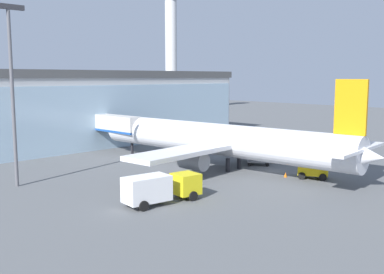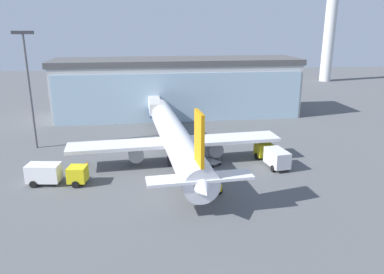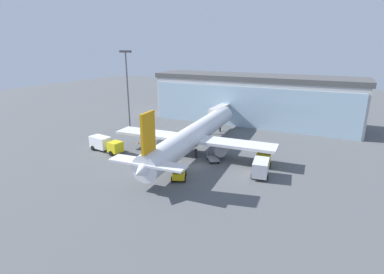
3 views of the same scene
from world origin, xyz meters
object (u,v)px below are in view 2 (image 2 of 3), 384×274
object	(u,v)px
jet_bridge	(154,106)
apron_light_mast	(29,81)
control_tower	(332,10)
fuel_truck	(272,155)
safety_cone_nose	(192,182)
airplane	(175,137)
catering_truck	(55,173)
safety_cone_wingtip	(87,163)
baggage_cart	(210,161)
pushback_tug	(209,184)

from	to	relation	value
jet_bridge	apron_light_mast	distance (m)	23.14
control_tower	fuel_truck	world-z (taller)	control_tower
safety_cone_nose	apron_light_mast	bearing A→B (deg)	144.43
airplane	safety_cone_nose	size ratio (longest dim) A/B	73.23
apron_light_mast	safety_cone_nose	xyz separation A→B (m)	(23.48, -16.79, -10.59)
catering_truck	jet_bridge	bearing A→B (deg)	71.12
airplane	catering_truck	size ratio (longest dim) A/B	5.36
catering_truck	safety_cone_wingtip	size ratio (longest dim) A/B	13.66
apron_light_mast	safety_cone_nose	distance (m)	30.75
baggage_cart	jet_bridge	bearing A→B (deg)	158.79
fuel_truck	baggage_cart	bearing A→B (deg)	73.44
safety_cone_nose	pushback_tug	bearing A→B (deg)	-56.18
jet_bridge	control_tower	size ratio (longest dim) A/B	0.28
control_tower	fuel_truck	size ratio (longest dim) A/B	5.40
jet_bridge	safety_cone_wingtip	world-z (taller)	jet_bridge
control_tower	safety_cone_nose	xyz separation A→B (m)	(-55.51, -82.49, -23.14)
jet_bridge	pushback_tug	world-z (taller)	jet_bridge
jet_bridge	safety_cone_wingtip	xyz separation A→B (m)	(-9.87, -19.71, -3.89)
jet_bridge	fuel_truck	size ratio (longest dim) A/B	1.49
fuel_truck	safety_cone_wingtip	world-z (taller)	fuel_truck
jet_bridge	safety_cone_wingtip	size ratio (longest dim) A/B	20.53
apron_light_mast	catering_truck	bearing A→B (deg)	-66.69
control_tower	apron_light_mast	xyz separation A→B (m)	(-78.98, -65.70, -12.54)
catering_truck	pushback_tug	xyz separation A→B (m)	(18.68, -4.24, -0.49)
fuel_truck	airplane	bearing A→B (deg)	66.26
apron_light_mast	safety_cone_wingtip	size ratio (longest dim) A/B	33.21
catering_truck	safety_cone_nose	distance (m)	17.08
catering_truck	apron_light_mast	bearing A→B (deg)	120.23
airplane	safety_cone_nose	bearing A→B (deg)	-175.24
apron_light_mast	catering_truck	size ratio (longest dim) A/B	2.43
airplane	safety_cone_nose	world-z (taller)	airplane
safety_cone_wingtip	pushback_tug	bearing A→B (deg)	-34.00
apron_light_mast	fuel_truck	distance (m)	38.48
catering_truck	control_tower	bearing A→B (deg)	55.05
airplane	fuel_truck	distance (m)	14.18
jet_bridge	baggage_cart	world-z (taller)	jet_bridge
control_tower	safety_cone_nose	world-z (taller)	control_tower
control_tower	safety_cone_nose	size ratio (longest dim) A/B	74.21
apron_light_mast	fuel_truck	xyz separation A→B (m)	(35.50, -11.48, -9.40)
fuel_truck	baggage_cart	xyz separation A→B (m)	(-8.75, 1.07, -0.97)
airplane	safety_cone_wingtip	distance (m)	12.99
control_tower	fuel_truck	bearing A→B (deg)	-119.40
catering_truck	fuel_truck	xyz separation A→B (m)	(28.98, 3.65, 0.00)
control_tower	fuel_truck	xyz separation A→B (m)	(-43.48, -77.18, -21.94)
jet_bridge	fuel_truck	bearing A→B (deg)	-146.41
control_tower	baggage_cart	bearing A→B (deg)	-124.46
baggage_cart	airplane	bearing A→B (deg)	-156.54
jet_bridge	fuel_truck	xyz separation A→B (m)	(16.32, -22.54, -2.70)
control_tower	safety_cone_wingtip	world-z (taller)	control_tower
fuel_truck	apron_light_mast	bearing A→B (deg)	62.49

